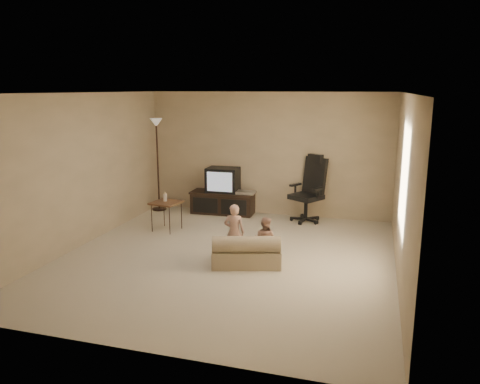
{
  "coord_description": "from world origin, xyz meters",
  "views": [
    {
      "loc": [
        2.11,
        -6.51,
        2.57
      ],
      "look_at": [
        0.04,
        0.6,
        0.92
      ],
      "focal_mm": 35.0,
      "sensor_mm": 36.0,
      "label": 1
    }
  ],
  "objects_px": {
    "office_chair": "(309,198)",
    "toddler_right": "(265,240)",
    "tv_stand": "(223,195)",
    "side_table": "(166,203)",
    "toddler_left": "(234,232)",
    "child_sofa": "(246,253)",
    "floor_lamp": "(157,144)"
  },
  "relations": [
    {
      "from": "floor_lamp",
      "to": "child_sofa",
      "type": "bearing_deg",
      "value": -44.37
    },
    {
      "from": "side_table",
      "to": "child_sofa",
      "type": "relative_size",
      "value": 0.65
    },
    {
      "from": "tv_stand",
      "to": "child_sofa",
      "type": "distance_m",
      "value": 3.0
    },
    {
      "from": "floor_lamp",
      "to": "child_sofa",
      "type": "distance_m",
      "value": 3.94
    },
    {
      "from": "office_chair",
      "to": "floor_lamp",
      "type": "distance_m",
      "value": 3.35
    },
    {
      "from": "tv_stand",
      "to": "side_table",
      "type": "height_order",
      "value": "tv_stand"
    },
    {
      "from": "child_sofa",
      "to": "toddler_left",
      "type": "relative_size",
      "value": 1.28
    },
    {
      "from": "side_table",
      "to": "toddler_right",
      "type": "relative_size",
      "value": 1.01
    },
    {
      "from": "floor_lamp",
      "to": "toddler_left",
      "type": "distance_m",
      "value": 3.56
    },
    {
      "from": "toddler_left",
      "to": "toddler_right",
      "type": "xyz_separation_m",
      "value": [
        0.49,
        -0.04,
        -0.08
      ]
    },
    {
      "from": "tv_stand",
      "to": "side_table",
      "type": "xyz_separation_m",
      "value": [
        -0.63,
        -1.42,
        0.12
      ]
    },
    {
      "from": "side_table",
      "to": "toddler_right",
      "type": "distance_m",
      "value": 2.41
    },
    {
      "from": "tv_stand",
      "to": "toddler_left",
      "type": "distance_m",
      "value": 2.71
    },
    {
      "from": "tv_stand",
      "to": "child_sofa",
      "type": "xyz_separation_m",
      "value": [
        1.25,
        -2.72,
        -0.2
      ]
    },
    {
      "from": "tv_stand",
      "to": "toddler_right",
      "type": "xyz_separation_m",
      "value": [
        1.5,
        -2.55,
        -0.04
      ]
    },
    {
      "from": "office_chair",
      "to": "child_sofa",
      "type": "height_order",
      "value": "office_chair"
    },
    {
      "from": "toddler_left",
      "to": "toddler_right",
      "type": "bearing_deg",
      "value": 170.38
    },
    {
      "from": "child_sofa",
      "to": "toddler_right",
      "type": "height_order",
      "value": "toddler_right"
    },
    {
      "from": "tv_stand",
      "to": "side_table",
      "type": "bearing_deg",
      "value": -114.86
    },
    {
      "from": "floor_lamp",
      "to": "toddler_left",
      "type": "bearing_deg",
      "value": -44.81
    },
    {
      "from": "office_chair",
      "to": "toddler_right",
      "type": "relative_size",
      "value": 1.83
    },
    {
      "from": "toddler_left",
      "to": "floor_lamp",
      "type": "bearing_deg",
      "value": -49.76
    },
    {
      "from": "child_sofa",
      "to": "toddler_left",
      "type": "bearing_deg",
      "value": 123.93
    },
    {
      "from": "floor_lamp",
      "to": "child_sofa",
      "type": "height_order",
      "value": "floor_lamp"
    },
    {
      "from": "office_chair",
      "to": "toddler_right",
      "type": "distance_m",
      "value": 2.5
    },
    {
      "from": "tv_stand",
      "to": "office_chair",
      "type": "xyz_separation_m",
      "value": [
        1.79,
        -0.07,
        0.07
      ]
    },
    {
      "from": "tv_stand",
      "to": "office_chair",
      "type": "relative_size",
      "value": 1.03
    },
    {
      "from": "office_chair",
      "to": "toddler_left",
      "type": "distance_m",
      "value": 2.56
    },
    {
      "from": "office_chair",
      "to": "side_table",
      "type": "xyz_separation_m",
      "value": [
        -2.42,
        -1.35,
        0.05
      ]
    },
    {
      "from": "office_chair",
      "to": "toddler_right",
      "type": "height_order",
      "value": "office_chair"
    },
    {
      "from": "side_table",
      "to": "toddler_left",
      "type": "relative_size",
      "value": 0.84
    },
    {
      "from": "side_table",
      "to": "child_sofa",
      "type": "xyz_separation_m",
      "value": [
        1.88,
        -1.3,
        -0.32
      ]
    }
  ]
}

